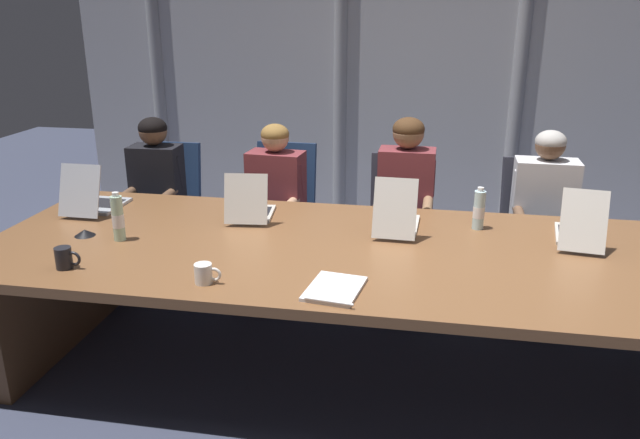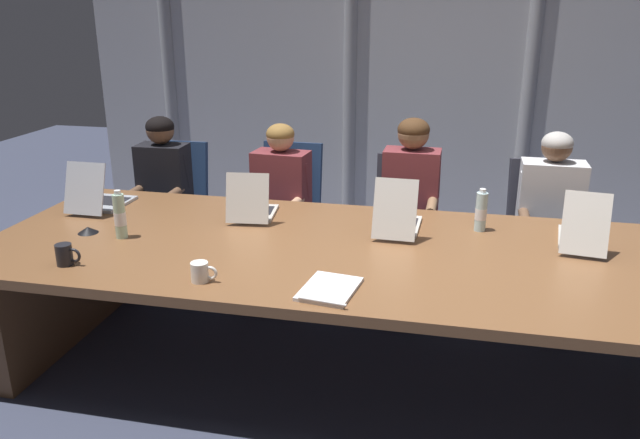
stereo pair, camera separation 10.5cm
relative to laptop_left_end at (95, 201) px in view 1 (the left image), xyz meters
name	(u,v)px [view 1 (the left image)]	position (x,y,z in m)	size (l,w,h in m)	color
ground_plane	(392,375)	(1.83, -0.33, -0.79)	(12.61, 12.61, 0.00)	#383D51
conference_table	(396,275)	(1.83, -0.33, -0.19)	(4.28, 1.44, 0.73)	brown
curtain_backdrop	(421,60)	(1.83, 2.38, 0.66)	(6.31, 0.17, 2.89)	#B2B2B7
laptop_left_end	(95,201)	(0.00, 0.00, 0.00)	(0.25, 0.43, 0.31)	#A8ADB7
laptop_left_mid	(250,209)	(0.96, 0.03, 0.00)	(0.28, 0.40, 0.29)	beige
laptop_center	(397,219)	(1.81, -0.03, 0.00)	(0.24, 0.45, 0.33)	beige
laptop_right_mid	(579,231)	(2.75, -0.03, 0.00)	(0.28, 0.48, 0.31)	beige
office_chair_left_end	(167,224)	(0.06, 0.83, -0.43)	(0.60, 0.60, 0.94)	navy
office_chair_left_mid	(281,230)	(0.94, 0.84, -0.42)	(0.60, 0.60, 0.97)	navy
office_chair_center	(401,240)	(1.80, 0.83, -0.44)	(0.60, 0.60, 0.92)	#2D2D38
office_chair_right_mid	(535,248)	(2.70, 0.83, -0.43)	(0.60, 0.61, 0.93)	#2D2D38
person_left_end	(153,190)	(0.05, 0.67, -0.12)	(0.37, 0.55, 1.16)	black
person_left_mid	(272,198)	(0.92, 0.67, -0.13)	(0.42, 0.57, 1.14)	brown
person_center	(405,198)	(1.82, 0.68, -0.09)	(0.38, 0.55, 1.22)	brown
person_right_mid	(545,211)	(2.70, 0.68, -0.13)	(0.40, 0.55, 1.16)	silver
water_bottle_primary	(479,210)	(2.25, 0.08, 0.05)	(0.06, 0.06, 0.24)	silver
water_bottle_secondary	(118,218)	(0.39, -0.44, 0.06)	(0.06, 0.06, 0.26)	#ADD1B2
coffee_mug_near	(65,258)	(0.32, -0.84, -0.01)	(0.13, 0.08, 0.10)	black
coffee_mug_far	(204,274)	(1.02, -0.88, -0.01)	(0.12, 0.08, 0.09)	white
conference_mic_left_side	(85,233)	(0.17, -0.42, -0.04)	(0.11, 0.11, 0.04)	black
spiral_notepad	(334,289)	(1.59, -0.85, -0.05)	(0.26, 0.33, 0.03)	silver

